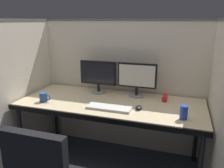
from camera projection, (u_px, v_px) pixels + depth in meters
cubicle_partition_rear at (122, 86)px, 2.72m from camera, size 2.21×0.06×1.57m
cubicle_partition_left at (24, 91)px, 2.52m from camera, size 0.06×1.41×1.57m
cubicle_partition_right at (216, 113)px, 1.93m from camera, size 0.06×1.41×1.57m
desk at (110, 107)px, 2.33m from camera, size 1.90×0.80×0.74m
monitor_left at (98, 75)px, 2.57m from camera, size 0.43×0.17×0.37m
monitor_right at (137, 77)px, 2.44m from camera, size 0.43×0.17×0.37m
keyboard_main at (109, 108)px, 2.15m from camera, size 0.43×0.15×0.02m
computer_mouse at (139, 108)px, 2.13m from camera, size 0.06×0.10×0.04m
coffee_mug at (44, 97)px, 2.33m from camera, size 0.13×0.08×0.09m
soda_can at (184, 113)px, 1.90m from camera, size 0.07×0.07×0.12m
red_stapler at (165, 98)px, 2.37m from camera, size 0.04×0.15×0.06m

